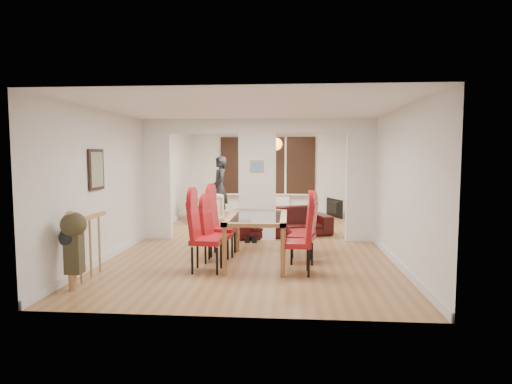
# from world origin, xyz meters

# --- Properties ---
(floor) EXTENTS (5.00, 9.00, 0.01)m
(floor) POSITION_xyz_m (0.00, 0.00, 0.00)
(floor) COLOR #9A6B3E
(floor) RESTS_ON ground
(room_walls) EXTENTS (5.00, 9.00, 2.60)m
(room_walls) POSITION_xyz_m (0.00, 0.00, 1.30)
(room_walls) COLOR silver
(room_walls) RESTS_ON floor
(divider_wall) EXTENTS (5.00, 0.18, 2.60)m
(divider_wall) POSITION_xyz_m (0.00, 0.00, 1.30)
(divider_wall) COLOR white
(divider_wall) RESTS_ON floor
(bay_window_blinds) EXTENTS (3.00, 0.08, 1.80)m
(bay_window_blinds) POSITION_xyz_m (0.00, 4.44, 1.50)
(bay_window_blinds) COLOR black
(bay_window_blinds) RESTS_ON room_walls
(radiator) EXTENTS (1.40, 0.08, 0.50)m
(radiator) POSITION_xyz_m (0.00, 4.40, 0.30)
(radiator) COLOR white
(radiator) RESTS_ON floor
(pendant_light) EXTENTS (0.36, 0.36, 0.36)m
(pendant_light) POSITION_xyz_m (0.30, 3.30, 2.15)
(pendant_light) COLOR orange
(pendant_light) RESTS_ON room_walls
(stair_newel) EXTENTS (0.40, 1.20, 1.10)m
(stair_newel) POSITION_xyz_m (-2.25, -3.20, 0.55)
(stair_newel) COLOR #AA7E4E
(stair_newel) RESTS_ON floor
(wall_poster) EXTENTS (0.04, 0.52, 0.67)m
(wall_poster) POSITION_xyz_m (-2.47, -2.40, 1.60)
(wall_poster) COLOR gray
(wall_poster) RESTS_ON room_walls
(pillar_photo) EXTENTS (0.30, 0.03, 0.25)m
(pillar_photo) POSITION_xyz_m (0.00, -0.10, 1.60)
(pillar_photo) COLOR #4C8CD8
(pillar_photo) RESTS_ON divider_wall
(dining_table) EXTENTS (0.99, 1.75, 0.82)m
(dining_table) POSITION_xyz_m (0.16, -2.04, 0.41)
(dining_table) COLOR olive
(dining_table) RESTS_ON floor
(dining_chair_la) EXTENTS (0.49, 0.49, 1.17)m
(dining_chair_la) POSITION_xyz_m (-0.60, -2.63, 0.58)
(dining_chair_la) COLOR #9D1014
(dining_chair_la) RESTS_ON floor
(dining_chair_lb) EXTENTS (0.49, 0.49, 1.03)m
(dining_chair_lb) POSITION_xyz_m (-0.55, -2.01, 0.52)
(dining_chair_lb) COLOR #9D1014
(dining_chair_lb) RESTS_ON floor
(dining_chair_lc) EXTENTS (0.52, 0.52, 1.15)m
(dining_chair_lc) POSITION_xyz_m (-0.51, -1.52, 0.57)
(dining_chair_lc) COLOR #9D1014
(dining_chair_lc) RESTS_ON floor
(dining_chair_ra) EXTENTS (0.46, 0.46, 1.13)m
(dining_chair_ra) POSITION_xyz_m (0.80, -2.66, 0.57)
(dining_chair_ra) COLOR #9D1014
(dining_chair_ra) RESTS_ON floor
(dining_chair_rb) EXTENTS (0.51, 0.51, 1.06)m
(dining_chair_rb) POSITION_xyz_m (0.90, -1.96, 0.53)
(dining_chair_rb) COLOR #9D1014
(dining_chair_rb) RESTS_ON floor
(dining_chair_rc) EXTENTS (0.50, 0.50, 1.03)m
(dining_chair_rc) POSITION_xyz_m (0.92, -1.47, 0.52)
(dining_chair_rc) COLOR #9D1014
(dining_chair_rc) RESTS_ON floor
(sofa) EXTENTS (2.35, 1.54, 0.64)m
(sofa) POSITION_xyz_m (0.53, 0.51, 0.32)
(sofa) COLOR black
(sofa) RESTS_ON floor
(armchair) EXTENTS (1.13, 1.14, 0.79)m
(armchair) POSITION_xyz_m (-1.63, 2.33, 0.39)
(armchair) COLOR beige
(armchair) RESTS_ON floor
(person) EXTENTS (0.76, 0.61, 1.80)m
(person) POSITION_xyz_m (-1.25, 2.65, 0.90)
(person) COLOR black
(person) RESTS_ON floor
(television) EXTENTS (0.92, 0.47, 0.54)m
(television) POSITION_xyz_m (1.94, 3.49, 0.27)
(television) COLOR black
(television) RESTS_ON floor
(coffee_table) EXTENTS (1.13, 0.61, 0.25)m
(coffee_table) POSITION_xyz_m (0.14, 2.36, 0.13)
(coffee_table) COLOR black
(coffee_table) RESTS_ON floor
(bottle) EXTENTS (0.07, 0.07, 0.27)m
(bottle) POSITION_xyz_m (-0.06, 2.26, 0.39)
(bottle) COLOR #143F19
(bottle) RESTS_ON coffee_table
(bowl) EXTENTS (0.22, 0.22, 0.05)m
(bowl) POSITION_xyz_m (0.23, 2.46, 0.28)
(bowl) COLOR black
(bowl) RESTS_ON coffee_table
(shoes) EXTENTS (0.25, 0.27, 0.10)m
(shoes) POSITION_xyz_m (-0.11, -0.28, 0.05)
(shoes) COLOR black
(shoes) RESTS_ON floor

